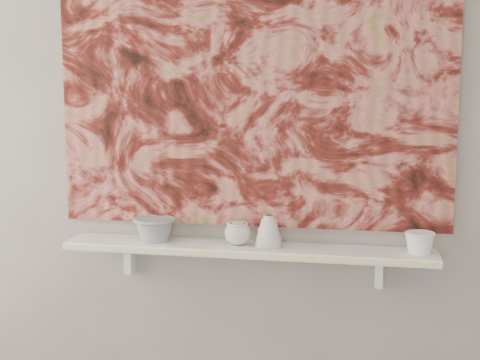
% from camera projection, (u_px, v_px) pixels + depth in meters
% --- Properties ---
extents(wall_back, '(3.60, 0.00, 3.60)m').
position_uv_depth(wall_back, '(252.00, 132.00, 2.54)').
color(wall_back, gray).
rests_on(wall_back, floor).
extents(shelf, '(1.40, 0.18, 0.03)m').
position_uv_depth(shelf, '(247.00, 249.00, 2.51)').
color(shelf, white).
rests_on(shelf, wall_back).
extents(shelf_stripe, '(1.40, 0.01, 0.02)m').
position_uv_depth(shelf_stripe, '(242.00, 255.00, 2.42)').
color(shelf_stripe, beige).
rests_on(shelf_stripe, shelf).
extents(bracket_left, '(0.03, 0.06, 0.12)m').
position_uv_depth(bracket_left, '(130.00, 258.00, 2.68)').
color(bracket_left, white).
rests_on(bracket_left, wall_back).
extents(bracket_right, '(0.03, 0.06, 0.12)m').
position_uv_depth(bracket_right, '(379.00, 271.00, 2.49)').
color(bracket_right, white).
rests_on(bracket_right, wall_back).
extents(painting, '(1.50, 0.02, 1.10)m').
position_uv_depth(painting, '(251.00, 82.00, 2.50)').
color(painting, '#5E1C16').
rests_on(painting, wall_back).
extents(house_motif, '(0.09, 0.00, 0.08)m').
position_uv_depth(house_motif, '(371.00, 166.00, 2.45)').
color(house_motif, black).
rests_on(house_motif, painting).
extents(bowl_grey, '(0.19, 0.19, 0.09)m').
position_uv_depth(bowl_grey, '(155.00, 229.00, 2.57)').
color(bowl_grey, gray).
rests_on(bowl_grey, shelf).
extents(cup_cream, '(0.12, 0.12, 0.09)m').
position_uv_depth(cup_cream, '(238.00, 233.00, 2.51)').
color(cup_cream, beige).
rests_on(cup_cream, shelf).
extents(bell_vessel, '(0.14, 0.14, 0.12)m').
position_uv_depth(bell_vessel, '(269.00, 231.00, 2.48)').
color(bell_vessel, beige).
rests_on(bell_vessel, shelf).
extents(bowl_white, '(0.14, 0.14, 0.08)m').
position_uv_depth(bowl_white, '(420.00, 243.00, 2.38)').
color(bowl_white, silver).
rests_on(bowl_white, shelf).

